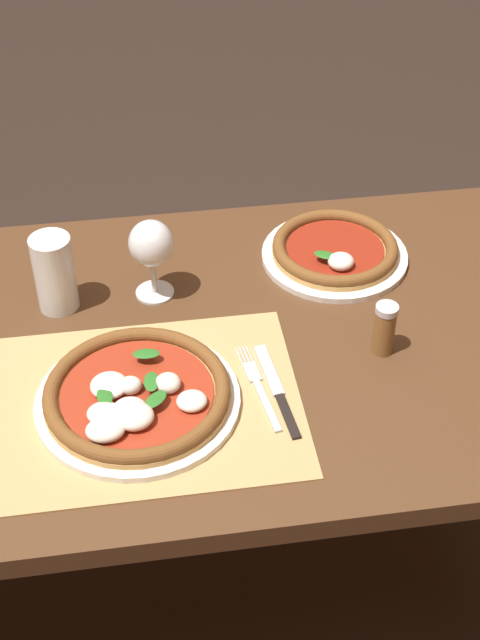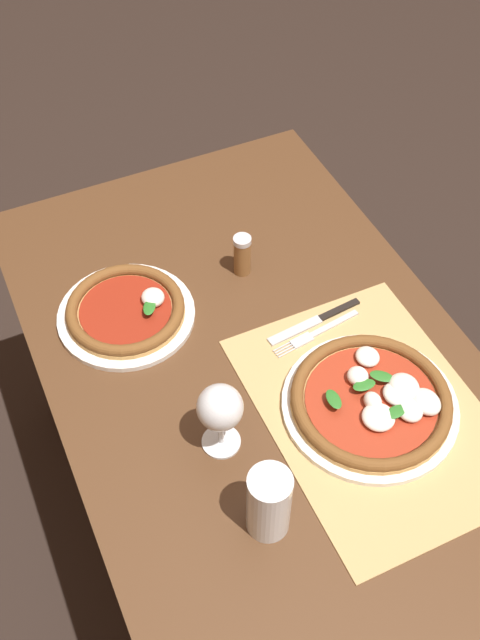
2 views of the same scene
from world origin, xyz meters
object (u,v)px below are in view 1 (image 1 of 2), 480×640
pizza_near (137,396)px  knife (277,390)px  wine_glass (151,247)px  pepper_shaker (384,329)px  pint_glass (55,274)px  pizza_far (335,251)px  fork (259,387)px

pizza_near → knife: size_ratio=1.50×
wine_glass → pepper_shaker: bearing=-29.9°
pizza_near → pint_glass: pint_glass is taller
pizza_near → knife: bearing=-0.4°
pizza_far → pizza_near: bearing=-139.7°
fork → pepper_shaker: size_ratio=2.07×
pizza_far → knife: pizza_far is taller
knife → pint_glass: bearing=141.6°
pepper_shaker → pizza_near: bearing=-170.5°
pint_glass → knife: (0.35, -0.27, -0.06)m
pint_glass → pizza_far: bearing=7.0°
pizza_near → knife: pizza_near is taller
wine_glass → pizza_far: bearing=9.0°
fork → pepper_shaker: bearing=15.3°
pizza_near → pepper_shaker: bearing=9.5°
knife → pepper_shaker: bearing=20.4°
pizza_near → pint_glass: (-0.12, 0.27, 0.05)m
pint_glass → wine_glass: bearing=2.7°
pizza_far → pepper_shaker: (0.02, -0.27, 0.03)m
fork → knife: knife is taller
knife → wine_glass: bearing=121.7°
pizza_near → wine_glass: bearing=80.1°
pint_glass → fork: pint_glass is taller
wine_glass → pint_glass: bearing=-177.3°
knife → pizza_far: bearing=62.8°
pizza_far → knife: (-0.17, -0.34, -0.01)m
pizza_far → pint_glass: (-0.52, -0.06, 0.05)m
pizza_far → fork: bearing=-121.7°
pizza_near → knife: (0.22, -0.00, -0.02)m
pizza_far → fork: (-0.20, -0.33, -0.01)m
knife → pepper_shaker: (0.19, 0.07, 0.04)m
pint_glass → fork: size_ratio=0.72×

